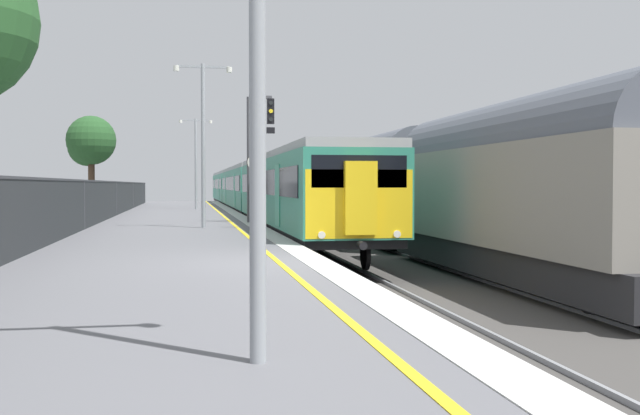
% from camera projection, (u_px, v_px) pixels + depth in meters
% --- Properties ---
extents(ground, '(17.40, 110.00, 1.21)m').
position_uv_depth(ground, '(428.00, 290.00, 14.93)').
color(ground, slate).
extents(commuter_train_at_platform, '(2.83, 62.91, 3.81)m').
position_uv_depth(commuter_train_at_platform, '(251.00, 188.00, 49.07)').
color(commuter_train_at_platform, '#2D846B').
rests_on(commuter_train_at_platform, ground).
extents(freight_train_adjacent_track, '(2.60, 28.13, 4.55)m').
position_uv_depth(freight_train_adjacent_track, '(426.00, 185.00, 25.95)').
color(freight_train_adjacent_track, '#232326').
rests_on(freight_train_adjacent_track, ground).
extents(signal_gantry, '(1.10, 0.24, 5.00)m').
position_uv_depth(signal_gantry, '(256.00, 143.00, 29.46)').
color(signal_gantry, '#47474C').
rests_on(signal_gantry, ground).
extents(speed_limit_sign, '(0.59, 0.08, 2.56)m').
position_uv_depth(speed_limit_sign, '(256.00, 181.00, 25.65)').
color(speed_limit_sign, '#59595B').
rests_on(speed_limit_sign, ground).
extents(platform_lamp_mid, '(2.00, 0.20, 5.66)m').
position_uv_depth(platform_lamp_mid, '(203.00, 131.00, 25.87)').
color(platform_lamp_mid, '#93999E').
rests_on(platform_lamp_mid, ground).
extents(platform_lamp_far, '(2.00, 0.20, 5.51)m').
position_uv_depth(platform_lamp_far, '(196.00, 156.00, 45.55)').
color(platform_lamp_far, '#93999E').
rests_on(platform_lamp_far, ground).
extents(background_tree_centre, '(3.21, 3.21, 6.01)m').
position_uv_depth(background_tree_centre, '(90.00, 143.00, 49.10)').
color(background_tree_centre, '#473323').
rests_on(background_tree_centre, ground).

